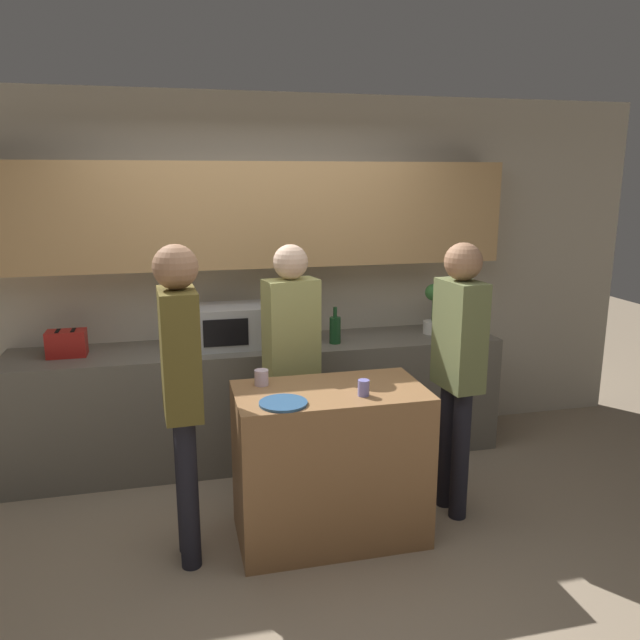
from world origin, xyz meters
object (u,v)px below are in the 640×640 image
bottle_0 (302,326)px  person_right (291,349)px  person_left (181,378)px  cup_0 (364,388)px  bottle_2 (335,329)px  bottle_1 (317,325)px  person_center (458,356)px  microwave (230,326)px  plate_on_island (283,403)px  potted_plant (433,309)px  cup_1 (261,378)px  toaster (67,343)px

bottle_0 → person_right: 0.74m
person_left → cup_0: bearing=81.3°
bottle_2 → person_left: size_ratio=0.16×
bottle_1 → person_center: size_ratio=0.19×
microwave → plate_on_island: bearing=-83.8°
potted_plant → bottle_2: bearing=-172.5°
microwave → bottle_1: bearing=0.3°
person_center → bottle_1: bearing=24.2°
microwave → person_right: 0.70m
microwave → bottle_1: 0.65m
microwave → person_left: 1.28m
cup_1 → person_center: person_center is taller
bottle_0 → toaster: bearing=-176.8°
bottle_0 → cup_0: 1.41m
microwave → bottle_2: size_ratio=1.89×
microwave → potted_plant: size_ratio=1.32×
microwave → person_left: person_left is taller
cup_0 → person_right: bearing=110.9°
bottle_1 → person_left: size_ratio=0.18×
person_center → person_right: (-0.94, 0.48, -0.03)m
bottle_0 → person_left: size_ratio=0.14×
bottle_0 → person_right: (-0.22, -0.71, 0.02)m
microwave → cup_1: bearing=-85.5°
bottle_0 → bottle_2: bottle_2 is taller
bottle_1 → bottle_2: 0.16m
cup_1 → bottle_2: bearing=52.8°
bottle_1 → person_center: bearing=-60.3°
microwave → plate_on_island: size_ratio=2.00×
potted_plant → cup_0: 1.64m
person_left → person_center: 1.65m
cup_0 → person_left: 0.99m
plate_on_island → person_right: 0.76m
microwave → toaster: bearing=179.9°
microwave → plate_on_island: microwave is taller
bottle_1 → person_right: (-0.32, -0.61, -0.00)m
plate_on_island → cup_0: bearing=4.0°
bottle_2 → cup_1: 1.13m
cup_0 → person_center: bearing=18.1°
cup_1 → person_center: bearing=-4.3°
bottle_2 → plate_on_island: bottle_2 is taller
person_right → potted_plant: bearing=-165.4°
microwave → person_center: (1.27, -1.09, -0.00)m
person_right → plate_on_island: bearing=64.0°
person_left → bottle_2: bearing=131.1°
cup_0 → person_center: person_center is taller
bottle_0 → person_right: size_ratio=0.15×
bottle_0 → bottle_1: size_ratio=0.77×
microwave → toaster: 1.12m
plate_on_island → person_center: 1.16m
plate_on_island → person_right: size_ratio=0.15×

